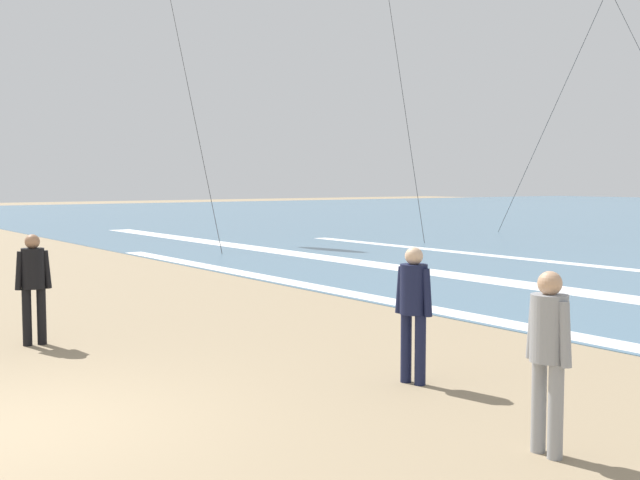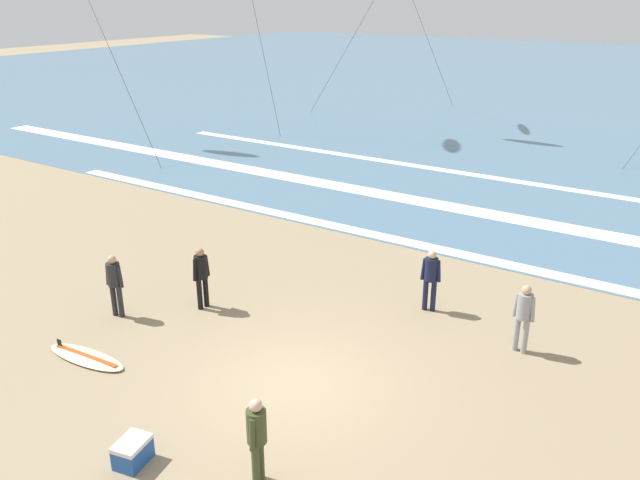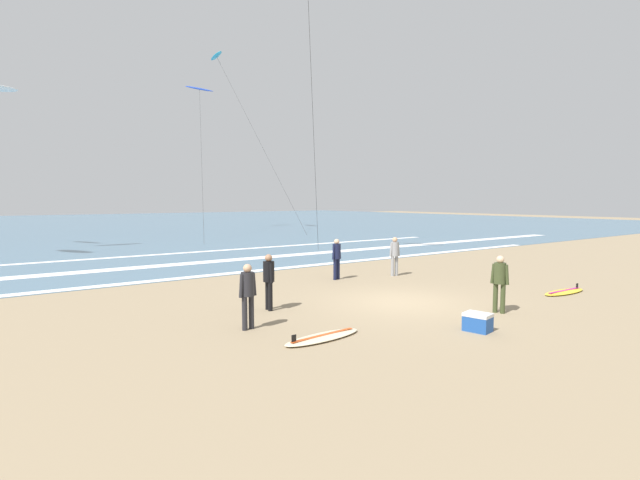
# 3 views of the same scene
# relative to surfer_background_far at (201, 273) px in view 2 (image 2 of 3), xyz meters

# --- Properties ---
(ground_plane) EXTENTS (160.00, 160.00, 0.00)m
(ground_plane) POSITION_rel_surfer_background_far_xyz_m (3.82, -1.45, -0.96)
(ground_plane) COLOR #937F60
(wave_foam_shoreline) EXTENTS (36.59, 0.57, 0.01)m
(wave_foam_shoreline) POSITION_rel_surfer_background_far_xyz_m (5.22, 6.81, -0.94)
(wave_foam_shoreline) COLOR white
(wave_foam_shoreline) RESTS_ON ocean_surface
(wave_foam_mid_break) EXTENTS (58.34, 1.02, 0.01)m
(wave_foam_mid_break) POSITION_rel_surfer_background_far_xyz_m (4.42, 10.86, -0.94)
(wave_foam_mid_break) COLOR white
(wave_foam_mid_break) RESTS_ON ocean_surface
(wave_foam_outer_break) EXTENTS (37.85, 0.56, 0.01)m
(wave_foam_outer_break) POSITION_rel_surfer_background_far_xyz_m (4.12, 15.53, -0.94)
(wave_foam_outer_break) COLOR white
(wave_foam_outer_break) RESTS_ON ocean_surface
(surfer_background_far) EXTENTS (0.32, 0.52, 1.60)m
(surfer_background_far) POSITION_rel_surfer_background_far_xyz_m (0.00, 0.00, 0.00)
(surfer_background_far) COLOR black
(surfer_background_far) RESTS_ON ground
(surfer_mid_group) EXTENTS (0.52, 0.32, 1.60)m
(surfer_mid_group) POSITION_rel_surfer_background_far_xyz_m (-1.43, -1.47, 0.00)
(surfer_mid_group) COLOR #232328
(surfer_mid_group) RESTS_ON ground
(surfer_right_near) EXTENTS (0.51, 0.32, 1.60)m
(surfer_right_near) POSITION_rel_surfer_background_far_xyz_m (4.78, 2.98, 0.00)
(surfer_right_near) COLOR #141938
(surfer_right_near) RESTS_ON ground
(surfer_left_far) EXTENTS (0.51, 0.32, 1.60)m
(surfer_left_far) POSITION_rel_surfer_background_far_xyz_m (7.26, 2.28, 0.00)
(surfer_left_far) COLOR gray
(surfer_left_far) RESTS_ON ground
(surfer_left_near) EXTENTS (0.32, 0.51, 1.60)m
(surfer_left_near) POSITION_rel_surfer_background_far_xyz_m (4.98, -4.05, 0.00)
(surfer_left_near) COLOR #384223
(surfer_left_near) RESTS_ON ground
(surfboard_near_water) EXTENTS (2.14, 0.76, 0.25)m
(surfboard_near_water) POSITION_rel_surfer_background_far_xyz_m (-0.46, -3.18, -0.91)
(surfboard_near_water) COLOR beige
(surfboard_near_water) RESTS_ON ground
(cooler_box) EXTENTS (0.56, 0.69, 0.44)m
(cooler_box) POSITION_rel_surfer_background_far_xyz_m (2.92, -4.84, -0.74)
(cooler_box) COLOR #1E4C9E
(cooler_box) RESTS_ON ground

